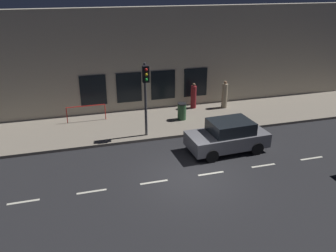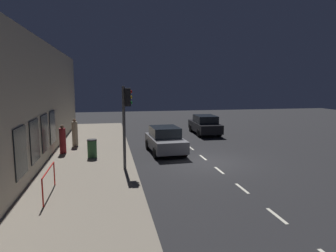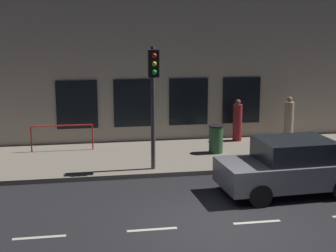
{
  "view_description": "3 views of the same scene",
  "coord_description": "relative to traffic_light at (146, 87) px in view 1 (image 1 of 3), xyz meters",
  "views": [
    {
      "loc": [
        -12.36,
        4.5,
        7.95
      ],
      "look_at": [
        0.76,
        0.77,
        2.19
      ],
      "focal_mm": 37.3,
      "sensor_mm": 36.0,
      "label": 1
    },
    {
      "loc": [
        5.2,
        15.19,
        4.24
      ],
      "look_at": [
        2.34,
        0.52,
        2.1
      ],
      "focal_mm": 32.45,
      "sensor_mm": 36.0,
      "label": 2
    },
    {
      "loc": [
        -11.11,
        3.16,
        4.81
      ],
      "look_at": [
        2.28,
        0.82,
        2.02
      ],
      "focal_mm": 54.03,
      "sensor_mm": 36.0,
      "label": 3
    }
  ],
  "objects": [
    {
      "name": "ground_plane",
      "position": [
        -4.42,
        -0.91,
        -2.86
      ],
      "size": [
        60.0,
        60.0,
        0.0
      ],
      "primitive_type": "plane",
      "color": "#232326"
    },
    {
      "name": "sidewalk",
      "position": [
        1.83,
        -0.91,
        -2.79
      ],
      "size": [
        4.5,
        32.0,
        0.15
      ],
      "color": "gray",
      "rests_on": "ground"
    },
    {
      "name": "building_facade",
      "position": [
        4.38,
        -0.91,
        0.36
      ],
      "size": [
        0.65,
        32.0,
        6.46
      ],
      "color": "#B2A893",
      "rests_on": "ground"
    },
    {
      "name": "lane_centre_line",
      "position": [
        -4.42,
        -1.91,
        -2.86
      ],
      "size": [
        0.12,
        27.2,
        0.01
      ],
      "color": "beige",
      "rests_on": "ground"
    },
    {
      "name": "traffic_light",
      "position": [
        0.0,
        0.0,
        0.0
      ],
      "size": [
        0.48,
        0.32,
        3.94
      ],
      "color": "#424244",
      "rests_on": "sidewalk"
    },
    {
      "name": "parked_car_0",
      "position": [
        -2.52,
        -3.54,
        -2.07
      ],
      "size": [
        2.09,
        4.01,
        1.58
      ],
      "rotation": [
        0.0,
        0.0,
        0.05
      ],
      "color": "slate",
      "rests_on": "ground"
    },
    {
      "name": "pedestrian_0",
      "position": [
        3.0,
        -5.86,
        -1.88
      ],
      "size": [
        0.51,
        0.51,
        1.8
      ],
      "rotation": [
        0.0,
        0.0,
        3.79
      ],
      "color": "gray",
      "rests_on": "sidewalk"
    },
    {
      "name": "pedestrian_1",
      "position": [
        3.48,
        -3.89,
        -1.94
      ],
      "size": [
        0.39,
        0.39,
        1.67
      ],
      "rotation": [
        0.0,
        0.0,
        3.08
      ],
      "color": "maroon",
      "rests_on": "sidewalk"
    },
    {
      "name": "trash_bin",
      "position": [
        1.76,
        -2.54,
        -2.2
      ],
      "size": [
        0.53,
        0.53,
        1.01
      ],
      "color": "#2D5633",
      "rests_on": "sidewalk"
    },
    {
      "name": "red_railing",
      "position": [
        3.01,
        2.97,
        -1.98
      ],
      "size": [
        0.05,
        2.27,
        0.97
      ],
      "color": "red",
      "rests_on": "sidewalk"
    }
  ]
}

